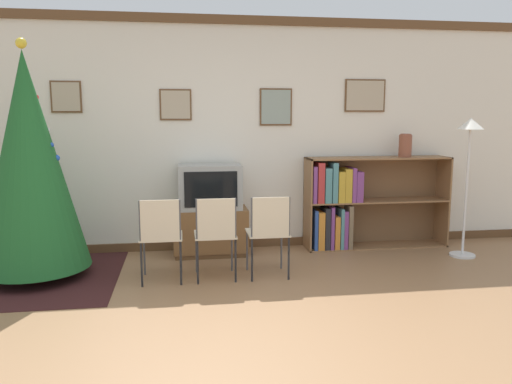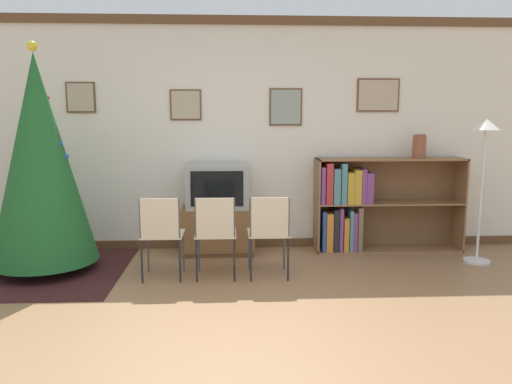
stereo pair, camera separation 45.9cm
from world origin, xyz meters
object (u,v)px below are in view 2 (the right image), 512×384
(tv_console, at_px, (218,230))
(bookshelf, at_px, (361,205))
(christmas_tree, at_px, (40,160))
(folding_chair_left, at_px, (161,232))
(vase, at_px, (419,146))
(folding_chair_center, at_px, (215,232))
(television, at_px, (218,186))
(standing_lamp, at_px, (484,153))
(folding_chair_right, at_px, (269,231))

(tv_console, height_order, bookshelf, bookshelf)
(christmas_tree, bearing_deg, folding_chair_left, -15.66)
(vase, bearing_deg, folding_chair_center, -157.73)
(television, height_order, bookshelf, bookshelf)
(tv_console, bearing_deg, bookshelf, 1.64)
(vase, distance_m, standing_lamp, 0.73)
(christmas_tree, distance_m, folding_chair_right, 2.39)
(tv_console, distance_m, bookshelf, 1.70)
(bookshelf, bearing_deg, standing_lamp, -25.88)
(christmas_tree, bearing_deg, television, 18.24)
(christmas_tree, bearing_deg, vase, 8.51)
(tv_console, xyz_separation_m, folding_chair_center, (-0.00, -0.92, 0.20))
(tv_console, bearing_deg, folding_chair_center, -90.00)
(tv_console, distance_m, folding_chair_right, 1.08)
(standing_lamp, bearing_deg, television, 169.85)
(television, xyz_separation_m, vase, (2.33, 0.03, 0.44))
(vase, bearing_deg, folding_chair_left, -161.47)
(christmas_tree, xyz_separation_m, folding_chair_left, (1.23, -0.34, -0.67))
(folding_chair_right, bearing_deg, folding_chair_left, 180.00)
(christmas_tree, height_order, tv_console, christmas_tree)
(tv_console, distance_m, vase, 2.52)
(television, height_order, folding_chair_center, television)
(christmas_tree, relative_size, folding_chair_left, 2.78)
(folding_chair_left, relative_size, bookshelf, 0.48)
(tv_console, height_order, standing_lamp, standing_lamp)
(folding_chair_center, bearing_deg, standing_lamp, 8.35)
(television, bearing_deg, folding_chair_center, -90.00)
(folding_chair_left, bearing_deg, bookshelf, 23.84)
(television, xyz_separation_m, folding_chair_center, (-0.00, -0.92, -0.31))
(tv_console, bearing_deg, christmas_tree, -161.69)
(tv_console, relative_size, bookshelf, 0.48)
(christmas_tree, distance_m, standing_lamp, 4.57)
(christmas_tree, distance_m, folding_chair_left, 1.44)
(vase, height_order, standing_lamp, standing_lamp)
(bookshelf, bearing_deg, folding_chair_right, -140.09)
(television, bearing_deg, tv_console, 90.00)
(folding_chair_left, bearing_deg, folding_chair_right, 0.00)
(christmas_tree, height_order, folding_chair_center, christmas_tree)
(tv_console, xyz_separation_m, bookshelf, (1.68, 0.05, 0.27))
(bookshelf, bearing_deg, folding_chair_center, -149.96)
(television, bearing_deg, vase, 0.86)
(christmas_tree, height_order, folding_chair_right, christmas_tree)
(tv_console, distance_m, folding_chair_center, 0.94)
(tv_console, relative_size, folding_chair_left, 1.02)
(christmas_tree, distance_m, bookshelf, 3.53)
(television, distance_m, standing_lamp, 2.90)
(television, xyz_separation_m, folding_chair_left, (-0.52, -0.92, -0.31))
(folding_chair_left, bearing_deg, television, 60.62)
(folding_chair_left, distance_m, vase, 3.10)
(bookshelf, distance_m, standing_lamp, 1.43)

